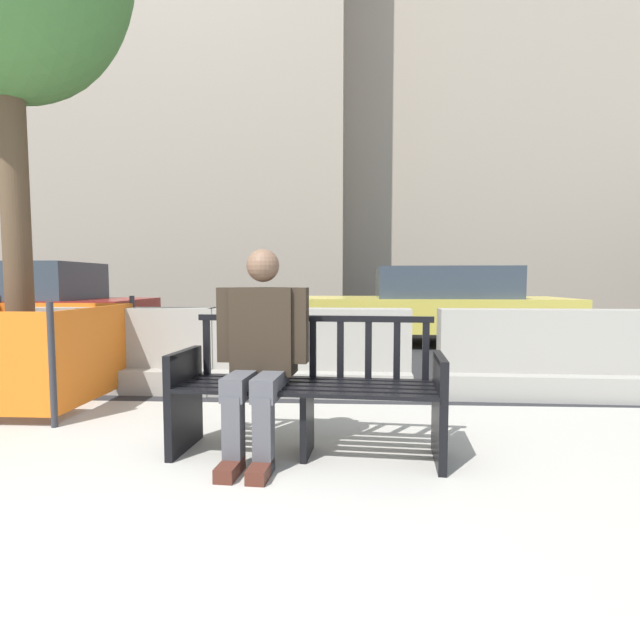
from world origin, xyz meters
TOP-DOWN VIEW (x-y plane):
  - ground_plane at (0.00, 0.00)m, footprint 200.00×200.00m
  - street_asphalt at (0.00, 8.70)m, footprint 120.00×12.00m
  - street_bench at (0.51, 1.38)m, footprint 1.73×0.66m
  - seated_person at (0.22, 1.35)m, footprint 0.59×0.75m
  - jersey_barrier_centre at (0.39, 3.18)m, footprint 2.02×0.74m
  - jersey_barrier_left at (-1.56, 3.24)m, footprint 2.02×0.75m
  - jersey_barrier_right at (2.66, 3.13)m, footprint 2.02×0.75m
  - construction_fence at (-2.18, 2.58)m, footprint 1.48×1.48m
  - car_taxi_near at (2.31, 7.10)m, footprint 4.61×2.04m
  - car_sedan_mid at (-4.60, 5.97)m, footprint 4.30×1.94m
  - building_centre_left at (-7.82, 17.23)m, footprint 16.92×11.38m

SIDE VIEW (x-z plane):
  - ground_plane at x=0.00m, z-range 0.00..0.00m
  - street_asphalt at x=0.00m, z-range 0.00..0.01m
  - jersey_barrier_centre at x=0.39m, z-range -0.08..0.76m
  - jersey_barrier_left at x=-1.56m, z-range -0.08..0.76m
  - jersey_barrier_right at x=2.66m, z-range -0.08..0.76m
  - street_bench at x=0.51m, z-range -0.04..0.84m
  - construction_fence at x=-2.18m, z-range 0.00..0.96m
  - car_taxi_near at x=2.31m, z-range 0.01..1.36m
  - seated_person at x=0.22m, z-range 0.03..1.35m
  - car_sedan_mid at x=-4.60m, z-range 0.00..1.40m
  - building_centre_left at x=-7.82m, z-range 0.00..20.61m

